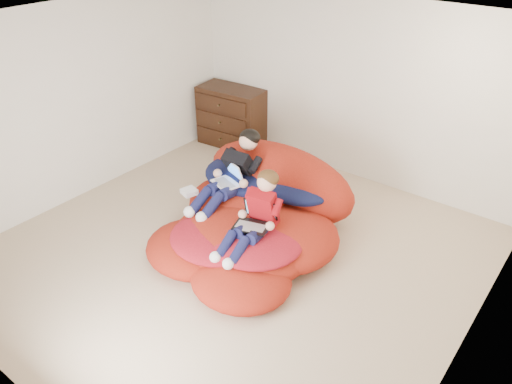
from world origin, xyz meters
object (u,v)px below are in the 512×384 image
object	(u,v)px
older_boy	(234,170)
laptop_black	(256,219)
dresser	(232,117)
beanbag_pile	(256,214)
younger_boy	(256,212)
laptop_white	(229,177)

from	to	relation	value
older_boy	laptop_black	xyz separation A→B (m)	(0.73, -0.52, -0.13)
dresser	laptop_black	distance (m)	3.09
beanbag_pile	older_boy	size ratio (longest dim) A/B	2.08
younger_boy	laptop_white	bearing A→B (deg)	149.83
dresser	laptop_black	world-z (taller)	dresser
beanbag_pile	laptop_white	world-z (taller)	beanbag_pile
younger_boy	laptop_white	distance (m)	0.85
laptop_white	dresser	bearing A→B (deg)	129.38
laptop_black	dresser	bearing A→B (deg)	134.79
laptop_white	younger_boy	bearing A→B (deg)	-30.17
laptop_black	laptop_white	bearing A→B (deg)	149.43
younger_boy	laptop_black	distance (m)	0.08
older_boy	laptop_white	distance (m)	0.11
dresser	laptop_white	bearing A→B (deg)	-50.62
younger_boy	laptop_black	bearing A→B (deg)	-90.00
beanbag_pile	older_boy	xyz separation A→B (m)	(-0.41, 0.10, 0.42)
dresser	laptop_black	bearing A→B (deg)	-45.21
beanbag_pile	laptop_black	size ratio (longest dim) A/B	5.74
beanbag_pile	laptop_black	xyz separation A→B (m)	(0.32, -0.42, 0.29)
younger_boy	older_boy	bearing A→B (deg)	144.92
beanbag_pile	younger_boy	distance (m)	0.65
beanbag_pile	laptop_black	bearing A→B (deg)	-52.77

